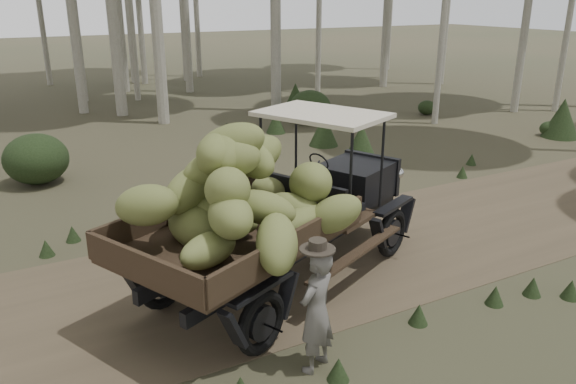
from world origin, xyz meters
name	(u,v)px	position (x,y,z in m)	size (l,w,h in m)	color
ground	(357,250)	(0.00, 0.00, 0.00)	(120.00, 120.00, 0.00)	#473D2B
dirt_track	(357,250)	(0.00, 0.00, 0.00)	(70.00, 4.00, 0.01)	brown
banana_truck	(262,195)	(-2.19, -0.69, 1.62)	(5.72, 4.00, 2.89)	black
farmer	(316,310)	(-2.37, -2.49, 0.80)	(0.67, 0.58, 1.69)	#5D5A55
undergrowth	(421,210)	(1.28, -0.14, 0.57)	(21.98, 23.64, 1.39)	#233319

